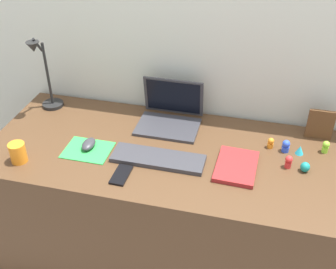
{
  "coord_description": "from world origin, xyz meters",
  "views": [
    {
      "loc": [
        0.34,
        -1.48,
        1.88
      ],
      "look_at": [
        -0.03,
        0.0,
        0.83
      ],
      "focal_mm": 44.84,
      "sensor_mm": 36.0,
      "label": 1
    }
  ],
  "objects_px": {
    "mouse": "(89,144)",
    "cell_phone": "(121,175)",
    "toy_figurine_blue": "(286,146)",
    "keyboard": "(158,158)",
    "toy_figurine_red": "(289,161)",
    "picture_frame": "(320,125)",
    "laptop": "(170,113)",
    "coffee_mug": "(18,153)",
    "toy_figurine_cyan": "(300,150)",
    "notebook_pad": "(236,166)",
    "toy_figurine_teal": "(305,167)",
    "desk_lamp": "(44,77)",
    "toy_figurine_lime": "(326,146)",
    "toy_figurine_orange": "(271,143)"
  },
  "relations": [
    {
      "from": "toy_figurine_red",
      "to": "toy_figurine_cyan",
      "type": "bearing_deg",
      "value": 66.25
    },
    {
      "from": "picture_frame",
      "to": "toy_figurine_red",
      "type": "bearing_deg",
      "value": -117.09
    },
    {
      "from": "mouse",
      "to": "coffee_mug",
      "type": "height_order",
      "value": "coffee_mug"
    },
    {
      "from": "notebook_pad",
      "to": "toy_figurine_blue",
      "type": "xyz_separation_m",
      "value": [
        0.2,
        0.18,
        0.02
      ]
    },
    {
      "from": "desk_lamp",
      "to": "toy_figurine_red",
      "type": "bearing_deg",
      "value": -9.18
    },
    {
      "from": "desk_lamp",
      "to": "toy_figurine_lime",
      "type": "relative_size",
      "value": 6.95
    },
    {
      "from": "cell_phone",
      "to": "toy_figurine_red",
      "type": "bearing_deg",
      "value": 19.94
    },
    {
      "from": "notebook_pad",
      "to": "coffee_mug",
      "type": "bearing_deg",
      "value": -166.89
    },
    {
      "from": "toy_figurine_blue",
      "to": "laptop",
      "type": "bearing_deg",
      "value": 169.21
    },
    {
      "from": "mouse",
      "to": "toy_figurine_lime",
      "type": "xyz_separation_m",
      "value": [
        1.05,
        0.23,
        0.01
      ]
    },
    {
      "from": "toy_figurine_blue",
      "to": "toy_figurine_teal",
      "type": "distance_m",
      "value": 0.15
    },
    {
      "from": "keyboard",
      "to": "cell_phone",
      "type": "height_order",
      "value": "keyboard"
    },
    {
      "from": "toy_figurine_lime",
      "to": "toy_figurine_blue",
      "type": "bearing_deg",
      "value": -168.0
    },
    {
      "from": "coffee_mug",
      "to": "toy_figurine_blue",
      "type": "bearing_deg",
      "value": 17.44
    },
    {
      "from": "mouse",
      "to": "toy_figurine_cyan",
      "type": "distance_m",
      "value": 0.95
    },
    {
      "from": "cell_phone",
      "to": "toy_figurine_red",
      "type": "distance_m",
      "value": 0.72
    },
    {
      "from": "cell_phone",
      "to": "coffee_mug",
      "type": "distance_m",
      "value": 0.47
    },
    {
      "from": "picture_frame",
      "to": "laptop",
      "type": "bearing_deg",
      "value": -176.9
    },
    {
      "from": "toy_figurine_cyan",
      "to": "notebook_pad",
      "type": "bearing_deg",
      "value": -146.93
    },
    {
      "from": "cell_phone",
      "to": "toy_figurine_blue",
      "type": "height_order",
      "value": "toy_figurine_blue"
    },
    {
      "from": "picture_frame",
      "to": "toy_figurine_cyan",
      "type": "xyz_separation_m",
      "value": [
        -0.08,
        -0.15,
        -0.05
      ]
    },
    {
      "from": "toy_figurine_orange",
      "to": "toy_figurine_cyan",
      "type": "bearing_deg",
      "value": -7.25
    },
    {
      "from": "notebook_pad",
      "to": "picture_frame",
      "type": "bearing_deg",
      "value": 44.84
    },
    {
      "from": "notebook_pad",
      "to": "toy_figurine_teal",
      "type": "relative_size",
      "value": 5.4
    },
    {
      "from": "cell_phone",
      "to": "toy_figurine_blue",
      "type": "distance_m",
      "value": 0.75
    },
    {
      "from": "cell_phone",
      "to": "desk_lamp",
      "type": "distance_m",
      "value": 0.71
    },
    {
      "from": "keyboard",
      "to": "notebook_pad",
      "type": "distance_m",
      "value": 0.34
    },
    {
      "from": "toy_figurine_cyan",
      "to": "picture_frame",
      "type": "bearing_deg",
      "value": 60.53
    },
    {
      "from": "picture_frame",
      "to": "toy_figurine_lime",
      "type": "bearing_deg",
      "value": -76.12
    },
    {
      "from": "laptop",
      "to": "toy_figurine_blue",
      "type": "distance_m",
      "value": 0.57
    },
    {
      "from": "cell_phone",
      "to": "coffee_mug",
      "type": "bearing_deg",
      "value": -177.17
    },
    {
      "from": "toy_figurine_teal",
      "to": "laptop",
      "type": "bearing_deg",
      "value": 159.88
    },
    {
      "from": "picture_frame",
      "to": "toy_figurine_orange",
      "type": "distance_m",
      "value": 0.26
    },
    {
      "from": "toy_figurine_orange",
      "to": "toy_figurine_blue",
      "type": "bearing_deg",
      "value": -10.69
    },
    {
      "from": "laptop",
      "to": "toy_figurine_red",
      "type": "relative_size",
      "value": 5.1
    },
    {
      "from": "keyboard",
      "to": "cell_phone",
      "type": "relative_size",
      "value": 3.2
    },
    {
      "from": "toy_figurine_teal",
      "to": "keyboard",
      "type": "bearing_deg",
      "value": -173.15
    },
    {
      "from": "coffee_mug",
      "to": "desk_lamp",
      "type": "bearing_deg",
      "value": 99.97
    },
    {
      "from": "cell_phone",
      "to": "coffee_mug",
      "type": "height_order",
      "value": "coffee_mug"
    },
    {
      "from": "laptop",
      "to": "mouse",
      "type": "height_order",
      "value": "laptop"
    },
    {
      "from": "keyboard",
      "to": "toy_figurine_teal",
      "type": "xyz_separation_m",
      "value": [
        0.62,
        0.07,
        0.01
      ]
    },
    {
      "from": "keyboard",
      "to": "toy_figurine_red",
      "type": "bearing_deg",
      "value": 9.06
    },
    {
      "from": "laptop",
      "to": "toy_figurine_red",
      "type": "bearing_deg",
      "value": -21.17
    },
    {
      "from": "keyboard",
      "to": "notebook_pad",
      "type": "height_order",
      "value": "same"
    },
    {
      "from": "mouse",
      "to": "cell_phone",
      "type": "xyz_separation_m",
      "value": [
        0.21,
        -0.15,
        -0.02
      ]
    },
    {
      "from": "desk_lamp",
      "to": "toy_figurine_cyan",
      "type": "height_order",
      "value": "desk_lamp"
    },
    {
      "from": "toy_figurine_teal",
      "to": "mouse",
      "type": "bearing_deg",
      "value": -176.3
    },
    {
      "from": "picture_frame",
      "to": "keyboard",
      "type": "bearing_deg",
      "value": -153.07
    },
    {
      "from": "coffee_mug",
      "to": "toy_figurine_red",
      "type": "height_order",
      "value": "coffee_mug"
    },
    {
      "from": "laptop",
      "to": "toy_figurine_teal",
      "type": "bearing_deg",
      "value": -20.12
    }
  ]
}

